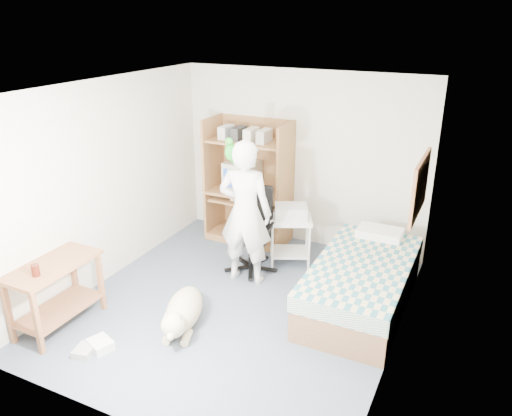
# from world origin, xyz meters

# --- Properties ---
(floor) EXTENTS (4.00, 4.00, 0.00)m
(floor) POSITION_xyz_m (0.00, 0.00, 0.00)
(floor) COLOR #495163
(floor) RESTS_ON ground
(wall_back) EXTENTS (3.60, 0.02, 2.50)m
(wall_back) POSITION_xyz_m (0.00, 2.00, 1.25)
(wall_back) COLOR silver
(wall_back) RESTS_ON floor
(wall_right) EXTENTS (0.02, 4.00, 2.50)m
(wall_right) POSITION_xyz_m (1.80, 0.00, 1.25)
(wall_right) COLOR silver
(wall_right) RESTS_ON floor
(wall_left) EXTENTS (0.02, 4.00, 2.50)m
(wall_left) POSITION_xyz_m (-1.80, 0.00, 1.25)
(wall_left) COLOR silver
(wall_left) RESTS_ON floor
(ceiling) EXTENTS (3.60, 4.00, 0.02)m
(ceiling) POSITION_xyz_m (0.00, 0.00, 2.50)
(ceiling) COLOR white
(ceiling) RESTS_ON wall_back
(computer_hutch) EXTENTS (1.20, 0.63, 1.80)m
(computer_hutch) POSITION_xyz_m (-0.70, 1.74, 0.82)
(computer_hutch) COLOR brown
(computer_hutch) RESTS_ON floor
(bed) EXTENTS (1.02, 2.02, 0.66)m
(bed) POSITION_xyz_m (1.30, 0.62, 0.29)
(bed) COLOR brown
(bed) RESTS_ON floor
(side_desk) EXTENTS (0.50, 1.00, 0.75)m
(side_desk) POSITION_xyz_m (-1.55, -1.20, 0.49)
(side_desk) COLOR brown
(side_desk) RESTS_ON floor
(corkboard) EXTENTS (0.04, 0.94, 0.66)m
(corkboard) POSITION_xyz_m (1.77, 0.90, 1.45)
(corkboard) COLOR #9E6D46
(corkboard) RESTS_ON wall_right
(office_chair) EXTENTS (0.62, 0.62, 1.10)m
(office_chair) POSITION_xyz_m (-0.24, 0.90, 0.39)
(office_chair) COLOR black
(office_chair) RESTS_ON floor
(person) EXTENTS (0.72, 0.52, 1.83)m
(person) POSITION_xyz_m (-0.19, 0.59, 0.92)
(person) COLOR white
(person) RESTS_ON floor
(parrot) EXTENTS (0.13, 0.24, 0.37)m
(parrot) POSITION_xyz_m (-0.39, 0.60, 1.68)
(parrot) COLOR #13851C
(parrot) RESTS_ON person
(dog) EXTENTS (0.61, 1.11, 0.43)m
(dog) POSITION_xyz_m (-0.33, -0.64, 0.19)
(dog) COLOR tan
(dog) RESTS_ON floor
(printer_cart) EXTENTS (0.68, 0.63, 0.66)m
(printer_cart) POSITION_xyz_m (0.16, 1.24, 0.44)
(printer_cart) COLOR silver
(printer_cart) RESTS_ON floor
(printer) EXTENTS (0.52, 0.47, 0.18)m
(printer) POSITION_xyz_m (0.16, 1.24, 0.75)
(printer) COLOR #B8B8B3
(printer) RESTS_ON printer_cart
(crt_monitor) EXTENTS (0.48, 0.50, 0.40)m
(crt_monitor) POSITION_xyz_m (-0.83, 1.75, 0.97)
(crt_monitor) COLOR beige
(crt_monitor) RESTS_ON computer_hutch
(keyboard) EXTENTS (0.46, 0.20, 0.03)m
(keyboard) POSITION_xyz_m (-0.67, 1.58, 0.67)
(keyboard) COLOR beige
(keyboard) RESTS_ON computer_hutch
(pencil_cup) EXTENTS (0.08, 0.08, 0.12)m
(pencil_cup) POSITION_xyz_m (-0.37, 1.65, 0.82)
(pencil_cup) COLOR gold
(pencil_cup) RESTS_ON computer_hutch
(drink_glass) EXTENTS (0.08, 0.08, 0.12)m
(drink_glass) POSITION_xyz_m (-1.50, -1.44, 0.81)
(drink_glass) COLOR #41130A
(drink_glass) RESTS_ON side_desk
(floor_box_a) EXTENTS (0.30, 0.28, 0.10)m
(floor_box_a) POSITION_xyz_m (-0.87, -1.34, 0.05)
(floor_box_a) COLOR silver
(floor_box_a) RESTS_ON floor
(floor_box_b) EXTENTS (0.23, 0.26, 0.08)m
(floor_box_b) POSITION_xyz_m (-0.95, -1.48, 0.04)
(floor_box_b) COLOR #A5A5A0
(floor_box_b) RESTS_ON floor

